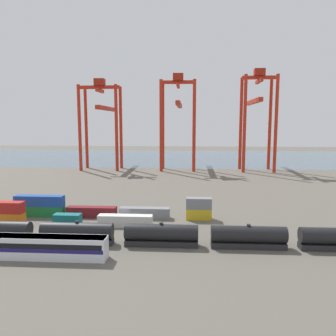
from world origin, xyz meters
TOP-DOWN VIEW (x-y plane):
  - ground_plane at (0.00, 40.00)m, footprint 420.00×420.00m
  - harbour_water at (0.00, 146.18)m, footprint 400.00×110.00m
  - freight_tank_row at (10.54, -15.60)m, footprint 78.32×3.01m
  - shipping_container_1 at (-24.85, -4.40)m, footprint 6.04×2.44m
  - shipping_container_2 at (-24.85, -4.40)m, footprint 6.04×2.44m
  - shipping_container_3 at (-11.67, -4.40)m, footprint 6.04×2.44m
  - shipping_container_4 at (1.50, -4.40)m, footprint 12.10×2.44m
  - shipping_container_6 at (-21.16, 2.47)m, footprint 12.10×2.44m
  - shipping_container_7 at (-21.16, 2.47)m, footprint 12.10×2.44m
  - shipping_container_8 at (-8.12, 2.47)m, footprint 12.10×2.44m
  - shipping_container_9 at (4.92, 2.47)m, footprint 12.10×2.44m
  - shipping_container_10 at (17.97, 2.47)m, footprint 6.04×2.44m
  - shipping_container_11 at (17.97, 2.47)m, footprint 6.04×2.44m
  - gantry_crane_west at (-27.83, 89.77)m, footprint 19.25×38.17m
  - gantry_crane_central at (9.75, 90.21)m, footprint 16.95×41.45m
  - gantry_crane_east at (47.32, 89.75)m, footprint 15.64×39.77m

SIDE VIEW (x-z plane):
  - ground_plane at x=0.00m, z-range 0.00..0.00m
  - harbour_water at x=0.00m, z-range 0.00..0.01m
  - shipping_container_1 at x=-24.85m, z-range 0.00..2.60m
  - shipping_container_3 at x=-11.67m, z-range 0.00..2.60m
  - shipping_container_4 at x=1.50m, z-range 0.00..2.60m
  - shipping_container_6 at x=-21.16m, z-range 0.00..2.60m
  - shipping_container_8 at x=-8.12m, z-range 0.00..2.60m
  - shipping_container_9 at x=4.92m, z-range 0.00..2.60m
  - shipping_container_10 at x=17.97m, z-range 0.00..2.60m
  - freight_tank_row at x=10.54m, z-range -0.11..4.36m
  - shipping_container_2 at x=-24.85m, z-range 2.60..5.20m
  - shipping_container_7 at x=-21.16m, z-range 2.60..5.20m
  - shipping_container_11 at x=17.97m, z-range 2.60..5.20m
  - gantry_crane_west at x=-27.83m, z-range 4.62..48.30m
  - gantry_crane_central at x=9.75m, z-range 4.82..50.56m
  - gantry_crane_east at x=47.32m, z-range 4.87..52.45m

